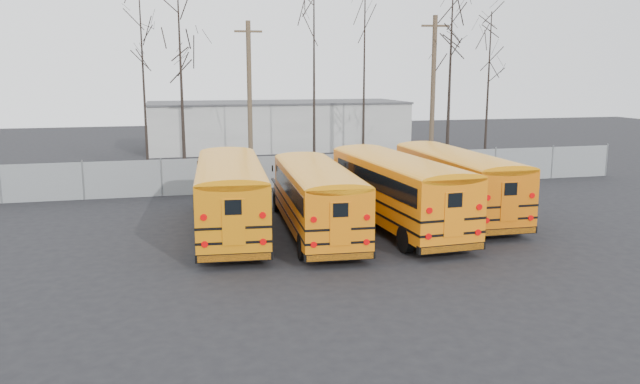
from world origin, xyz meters
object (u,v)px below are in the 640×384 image
object	(u,v)px
bus_b	(316,193)
bus_c	(395,185)
utility_pole_left	(250,98)
utility_pole_right	(433,92)
bus_d	(455,177)
bus_a	(230,190)

from	to	relation	value
bus_b	bus_c	distance (m)	3.57
bus_b	bus_c	size ratio (longest dim) A/B	0.94
utility_pole_left	utility_pole_right	distance (m)	12.43
bus_b	bus_c	world-z (taller)	bus_c
bus_b	bus_d	distance (m)	7.33
bus_d	utility_pole_left	world-z (taller)	utility_pole_left
bus_b	utility_pole_right	distance (m)	19.66
utility_pole_left	utility_pole_right	bearing A→B (deg)	0.92
bus_c	utility_pole_left	size ratio (longest dim) A/B	1.18
utility_pole_left	utility_pole_right	world-z (taller)	utility_pole_right
bus_a	bus_c	world-z (taller)	bus_c
bus_c	utility_pole_left	xyz separation A→B (m)	(-4.10, 15.30, 3.15)
bus_a	bus_d	xyz separation A→B (m)	(10.49, 0.86, -0.04)
bus_a	utility_pole_left	world-z (taller)	utility_pole_left
bus_c	utility_pole_left	world-z (taller)	utility_pole_left
bus_d	utility_pole_right	size ratio (longest dim) A/B	1.08
bus_a	bus_b	size ratio (longest dim) A/B	1.07
bus_b	utility_pole_left	xyz separation A→B (m)	(-0.54, 15.57, 3.27)
bus_a	bus_c	size ratio (longest dim) A/B	1.00
bus_d	utility_pole_left	size ratio (longest dim) A/B	1.14
bus_a	bus_c	bearing A→B (deg)	-1.29
bus_d	utility_pole_right	world-z (taller)	utility_pole_right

